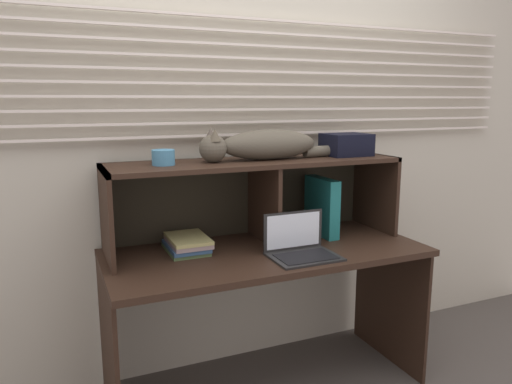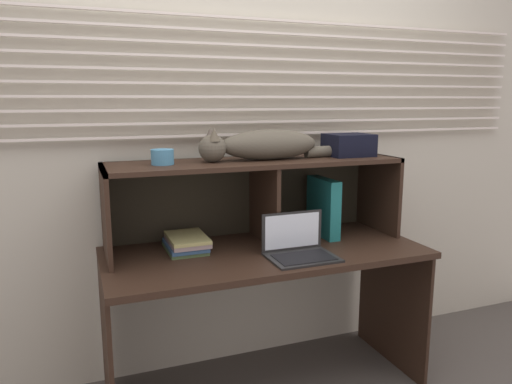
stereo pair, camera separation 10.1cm
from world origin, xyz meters
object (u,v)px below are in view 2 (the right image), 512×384
object	(u,v)px
cat	(265,145)
small_basket	(162,157)
binder_upright	(323,207)
book_stack	(186,243)
laptop	(299,248)
storage_box	(349,145)

from	to	relation	value
cat	small_basket	size ratio (longest dim) A/B	8.51
binder_upright	book_stack	xyz separation A→B (m)	(-0.73, -0.00, -0.12)
laptop	book_stack	world-z (taller)	laptop
book_stack	small_basket	bearing A→B (deg)	179.06
book_stack	storage_box	distance (m)	0.97
cat	book_stack	world-z (taller)	cat
cat	book_stack	distance (m)	0.60
book_stack	binder_upright	bearing A→B (deg)	0.12
binder_upright	small_basket	size ratio (longest dim) A/B	2.96
laptop	binder_upright	bearing A→B (deg)	45.41
binder_upright	storage_box	bearing A→B (deg)	0.00
cat	binder_upright	xyz separation A→B (m)	(0.33, 0.00, -0.33)
small_basket	book_stack	bearing A→B (deg)	-0.94
book_stack	storage_box	xyz separation A→B (m)	(0.87, 0.00, 0.43)
binder_upright	small_basket	xyz separation A→B (m)	(-0.82, 0.00, 0.30)
book_stack	small_basket	world-z (taller)	small_basket
binder_upright	storage_box	distance (m)	0.35
cat	binder_upright	size ratio (longest dim) A/B	2.87
laptop	storage_box	distance (m)	0.65
book_stack	cat	bearing A→B (deg)	0.23
cat	storage_box	bearing A→B (deg)	0.00
book_stack	storage_box	world-z (taller)	storage_box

